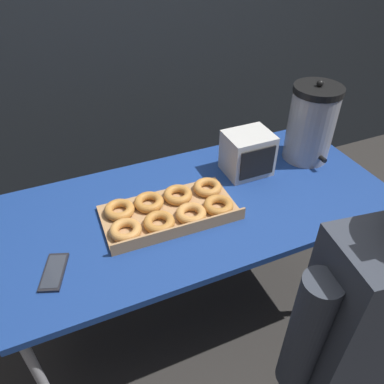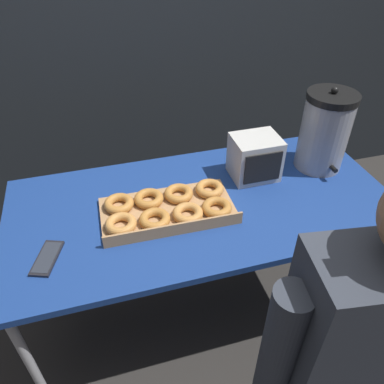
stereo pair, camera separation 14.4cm
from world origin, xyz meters
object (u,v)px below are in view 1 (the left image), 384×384
Objects in this scene: person_seated at (373,340)px; donut_box at (170,210)px; space_heater at (248,153)px; cell_phone at (54,272)px; coffee_urn at (311,124)px.

donut_box is at bearing -49.45° from person_seated.
person_seated reaches higher than donut_box.
space_heater is at bearing 19.76° from donut_box.
donut_box is 0.40× the size of person_seated.
donut_box is 0.80m from person_seated.
cell_phone is 0.89m from space_heater.
donut_box is 1.41× the size of coffee_urn.
coffee_urn is 1.20m from cell_phone.
cell_phone is (-0.44, -0.12, -0.02)m from donut_box.
coffee_urn is 0.29× the size of person_seated.
coffee_urn is at bearing 32.20° from cell_phone.
donut_box is at bearing -161.36° from space_heater.
person_seated is at bearing -56.48° from donut_box.
space_heater is (-0.31, 0.01, -0.08)m from coffee_urn.
coffee_urn reaches higher than cell_phone.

